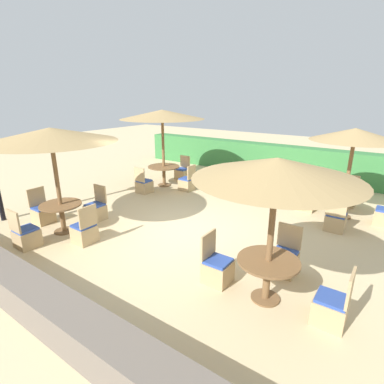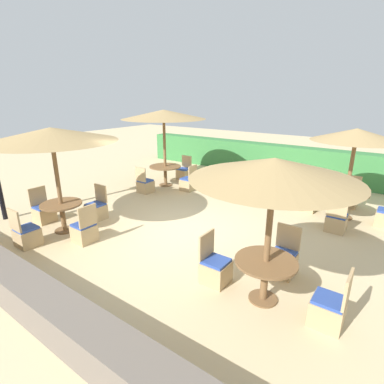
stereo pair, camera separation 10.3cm
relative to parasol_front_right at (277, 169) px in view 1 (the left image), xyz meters
The scene contains 24 objects.
ground_plane 3.73m from the parasol_front_right, 156.95° to the left, with size 40.00×40.00×0.00m, color #D1BA8C.
hedge_row 8.58m from the parasol_front_right, 109.02° to the left, with size 13.00×0.70×1.28m, color #387A3D.
stone_border 4.14m from the parasol_front_right, 138.89° to the right, with size 10.00×0.56×0.54m, color #6B6056.
parasol_front_right is the anchor object (origin of this frame).
round_table_front_right 1.67m from the parasol_front_right, 90.00° to the right, with size 1.01×1.01×0.74m.
patio_chair_front_right_west 2.19m from the parasol_front_right, behind, with size 0.46×0.46×0.93m.
patio_chair_front_right_east 2.22m from the parasol_front_right, ahead, with size 0.46×0.46×0.93m.
patio_chair_front_right_north 2.20m from the parasol_front_right, 91.21° to the left, with size 0.46×0.46×0.93m.
parasol_front_left 5.15m from the parasol_front_right, behind, with size 2.99×2.99×2.57m.
round_table_front_left 5.41m from the parasol_front_right, behind, with size 0.99×0.99×0.73m.
patio_chair_front_left_west 6.41m from the parasol_front_right, behind, with size 0.46×0.46×0.93m.
patio_chair_front_left_east 4.66m from the parasol_front_right, behind, with size 0.46×0.46×0.93m.
patio_chair_front_left_south 5.63m from the parasol_front_right, 165.03° to the right, with size 0.46×0.46×0.93m.
patio_chair_front_left_north 5.49m from the parasol_front_right, behind, with size 0.46×0.46×0.93m.
parasol_back_right 4.62m from the parasol_front_right, 85.05° to the left, with size 2.23×2.23×2.45m.
round_table_back_right 4.90m from the parasol_front_right, 85.05° to the left, with size 1.14×1.14×0.75m.
patio_chair_back_right_north 6.01m from the parasol_front_right, 86.36° to the left, with size 0.46×0.46×0.93m.
patio_chair_back_right_south 4.08m from the parasol_front_right, 83.40° to the left, with size 0.46×0.46×0.93m.
patio_chair_back_right_west 5.01m from the parasol_front_right, 97.29° to the left, with size 0.46×0.46×0.93m.
parasol_back_left 6.97m from the parasol_front_right, 144.14° to the left, with size 2.99×2.99×2.76m.
round_table_back_left 7.16m from the parasol_front_right, 144.14° to the left, with size 1.16×1.16×0.74m.
patio_chair_back_left_north 7.87m from the parasol_front_right, 137.32° to the left, with size 0.46×0.46×0.93m.
patio_chair_back_left_east 6.45m from the parasol_front_right, 138.26° to the left, with size 0.46×0.46×0.93m.
patio_chair_back_left_south 6.70m from the parasol_front_right, 152.00° to the left, with size 0.46×0.46×0.93m.
Camera 1 is at (4.16, -5.34, 3.28)m, focal length 28.00 mm.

